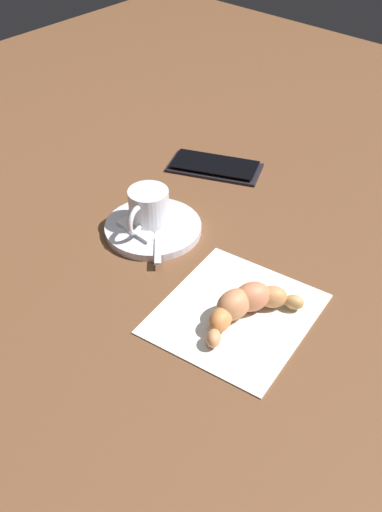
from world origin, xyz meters
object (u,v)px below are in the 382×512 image
Objects in this scene: sugar_packet at (137,230)px; cell_phone at (215,166)px; saucer at (153,228)px; croissant at (245,304)px; espresso_cup at (148,208)px; teaspoon at (159,226)px; napkin at (235,313)px.

cell_phone is at bearing 102.74° from sugar_packet.
croissant is (-0.20, 0.05, 0.02)m from saucer.
espresso_cup is 1.29× the size of sugar_packet.
teaspoon is (-0.02, -0.00, -0.02)m from espresso_cup.
croissant is at bearing -3.16° from sugar_packet.
cell_phone is (0.04, -0.19, -0.03)m from espresso_cup.
saucer is 0.03m from espresso_cup.
teaspoon reaches higher than cell_phone.
espresso_cup is 0.04m from sugar_packet.
napkin is 1.38× the size of croissant.
espresso_cup is at bearing -12.91° from croissant.
saucer is 0.73× the size of napkin.
espresso_cup reaches higher than cell_phone.
sugar_packet is 0.20m from napkin.
saucer is at bearing -175.06° from espresso_cup.
croissant is (-0.21, 0.05, -0.02)m from espresso_cup.
sugar_packet is 0.22m from cell_phone.
saucer is at bearing -15.41° from napkin.
teaspoon is 0.19m from napkin.
croissant is at bearing -157.27° from napkin.
cell_phone is (0.24, -0.24, 0.00)m from napkin.
espresso_cup reaches higher than croissant.
teaspoon is at bearing -16.35° from napkin.
espresso_cup is 0.51× the size of cell_phone.
espresso_cup reaches higher than teaspoon.
teaspoon is at bearing 106.21° from cell_phone.
teaspoon is 0.51× the size of napkin.
saucer is 2.11× the size of sugar_packet.
teaspoon is at bearing 59.19° from sugar_packet.
sugar_packet is at bearing 99.79° from cell_phone.
napkin is at bearing 165.32° from espresso_cup.
saucer is 0.83× the size of cell_phone.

